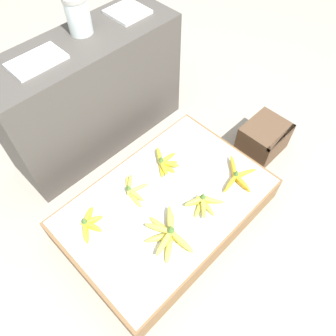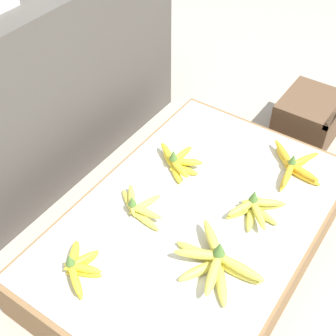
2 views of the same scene
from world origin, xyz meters
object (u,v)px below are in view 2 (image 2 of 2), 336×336
banana_bunch_front_right (293,166)px  banana_bunch_middle_midright (178,162)px  banana_bunch_middle_left (78,267)px  banana_bunch_front_midleft (216,261)px  banana_bunch_front_midright (255,209)px  banana_bunch_middle_midleft (138,207)px  wooden_crate (309,119)px

banana_bunch_front_right → banana_bunch_middle_midright: 0.43m
banana_bunch_middle_left → banana_bunch_middle_midright: (0.56, 0.00, 0.00)m
banana_bunch_front_midleft → banana_bunch_front_midright: bearing=-0.3°
banana_bunch_middle_midleft → banana_bunch_middle_midright: banana_bunch_middle_midright is taller
wooden_crate → banana_bunch_middle_midright: 0.73m
banana_bunch_middle_midleft → wooden_crate: bearing=-15.6°
wooden_crate → banana_bunch_middle_midright: banana_bunch_middle_midright is taller
banana_bunch_middle_midright → banana_bunch_middle_midleft: bearing=-178.1°
banana_bunch_front_midleft → banana_bunch_middle_left: size_ratio=1.80×
banana_bunch_front_midleft → banana_bunch_middle_midleft: size_ratio=1.38×
banana_bunch_front_midleft → banana_bunch_middle_left: banana_bunch_front_midleft is taller
banana_bunch_front_midleft → banana_bunch_front_midright: 0.26m
wooden_crate → banana_bunch_front_midright: banana_bunch_front_midright is taller
banana_bunch_middle_midright → banana_bunch_front_right: bearing=-58.3°
banana_bunch_middle_left → banana_bunch_middle_midright: size_ratio=0.83×
banana_bunch_front_right → banana_bunch_middle_midleft: 0.60m
banana_bunch_front_midright → banana_bunch_front_midleft: bearing=179.7°
banana_bunch_front_midleft → banana_bunch_middle_midleft: banana_bunch_front_midleft is taller
wooden_crate → banana_bunch_front_midleft: bearing=-175.7°
banana_bunch_front_midleft → banana_bunch_front_right: banana_bunch_front_midleft is taller
wooden_crate → banana_bunch_middle_left: (-1.23, 0.26, 0.11)m
banana_bunch_front_midright → banana_bunch_front_right: (0.27, -0.02, -0.00)m
banana_bunch_front_right → banana_bunch_middle_midright: banana_bunch_middle_midright is taller
banana_bunch_front_right → banana_bunch_middle_left: banana_bunch_middle_left is taller
banana_bunch_front_midleft → wooden_crate: bearing=4.3°
banana_bunch_front_midright → banana_bunch_middle_midright: size_ratio=0.97×
wooden_crate → banana_bunch_front_midright: 0.73m
wooden_crate → banana_bunch_middle_left: size_ratio=1.73×
banana_bunch_front_midright → banana_bunch_middle_midleft: banana_bunch_front_midright is taller
banana_bunch_front_midleft → banana_bunch_middle_midleft: bearing=81.8°
wooden_crate → banana_bunch_middle_midright: bearing=158.2°
banana_bunch_front_midleft → banana_bunch_front_right: 0.53m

